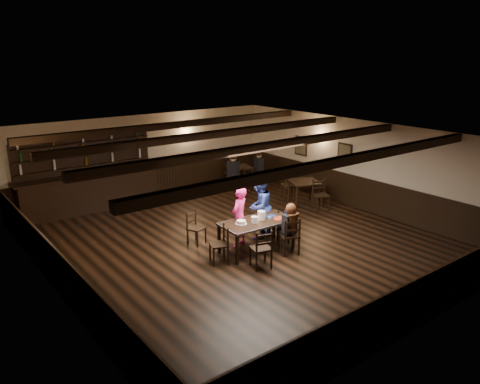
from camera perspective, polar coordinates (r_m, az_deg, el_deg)
ground at (r=11.93m, az=-0.07°, el=-5.99°), size 10.00×10.00×0.00m
room_shell at (r=11.41m, az=-0.15°, el=2.19°), size 9.02×10.02×2.71m
dining_table at (r=11.15m, az=2.07°, el=-3.90°), size 1.82×0.98×0.75m
chair_near_left at (r=10.30m, az=2.75°, el=-6.65°), size 0.51×0.50×0.90m
chair_near_right at (r=11.04m, az=6.19°, el=-5.05°), size 0.54×0.53×0.91m
chair_end_left at (r=10.61m, az=-2.20°, el=-6.00°), size 0.51×0.52×0.88m
chair_end_right at (r=11.79m, az=5.52°, el=-3.89°), size 0.46×0.47×0.81m
chair_far_pushed at (r=11.69m, az=-5.60°, el=-4.04°), size 0.48×0.47×0.82m
woman_pink at (r=11.40m, az=-0.10°, el=-3.06°), size 0.65×0.56×1.50m
man_blue at (r=11.90m, az=2.34°, el=-1.80°), size 0.97×0.87×1.66m
seated_person at (r=10.99m, az=6.14°, el=-3.49°), size 0.34×0.50×0.82m
cake at (r=10.93m, az=0.15°, el=-3.72°), size 0.27×0.27×0.09m
plate_stack_a at (r=11.00m, az=1.79°, el=-3.38°), size 0.16×0.16×0.15m
plate_stack_b at (r=11.19m, az=2.63°, el=-2.87°), size 0.18×0.18×0.21m
tea_light at (r=11.25m, az=2.12°, el=-3.21°), size 0.05×0.05×0.06m
salt_shaker at (r=11.21m, az=3.60°, el=-3.21°), size 0.03×0.03×0.08m
pepper_shaker at (r=11.26m, az=4.03°, el=-3.13°), size 0.03×0.03×0.08m
drink_glass at (r=11.42m, az=2.98°, el=-2.77°), size 0.06×0.06×0.10m
menu_red at (r=11.34m, az=4.74°, el=-3.19°), size 0.32×0.23×0.00m
menu_blue at (r=11.47m, az=3.82°, el=-2.95°), size 0.30×0.22×0.00m
bar_counter at (r=14.75m, az=-17.89°, el=0.63°), size 4.32×0.70×2.20m
back_table_a at (r=14.70m, az=7.83°, el=0.95°), size 1.15×1.15×0.75m
back_table_b at (r=16.45m, az=-0.06°, el=2.78°), size 0.93×0.93×0.75m
bg_patron_left at (r=16.02m, az=-0.83°, el=3.19°), size 0.33×0.43×0.79m
bg_patron_right at (r=16.85m, az=2.32°, el=3.72°), size 0.24×0.37×0.72m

